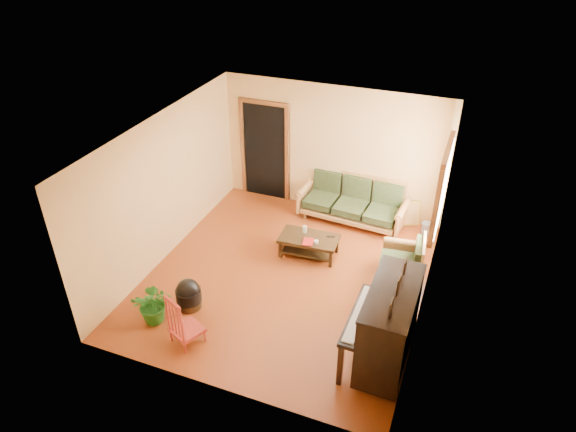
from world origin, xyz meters
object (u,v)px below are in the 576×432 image
at_px(footstool, 189,297).
at_px(red_chair, 186,319).
at_px(ceramic_crock, 426,228).
at_px(coffee_table, 309,246).
at_px(piano, 389,327).
at_px(armchair, 400,260).
at_px(potted_plant, 154,303).
at_px(sofa, 352,201).

xyz_separation_m(footstool, red_chair, (0.36, -0.66, 0.24)).
height_order(red_chair, ceramic_crock, red_chair).
relative_size(coffee_table, piano, 0.72).
bearing_deg(armchair, potted_plant, -150.87).
xyz_separation_m(piano, potted_plant, (-3.44, -0.45, -0.30)).
bearing_deg(potted_plant, red_chair, -16.70).
distance_m(armchair, footstool, 3.49).
height_order(coffee_table, ceramic_crock, coffee_table).
bearing_deg(sofa, footstool, -112.49).
bearing_deg(ceramic_crock, armchair, -98.56).
height_order(armchair, piano, piano).
height_order(armchair, red_chair, red_chair).
xyz_separation_m(sofa, piano, (1.40, -3.37, 0.19)).
height_order(sofa, potted_plant, sofa).
bearing_deg(armchair, sofa, 123.01).
xyz_separation_m(red_chair, ceramic_crock, (2.83, 4.10, -0.31)).
bearing_deg(piano, armchair, 96.07).
bearing_deg(potted_plant, armchair, 35.29).
xyz_separation_m(piano, red_chair, (-2.76, -0.66, -0.20)).
relative_size(sofa, potted_plant, 3.13).
bearing_deg(ceramic_crock, footstool, -132.80).
relative_size(piano, red_chair, 1.67).
distance_m(sofa, potted_plant, 4.33).
bearing_deg(red_chair, armchair, 68.23).
distance_m(armchair, potted_plant, 4.00).
bearing_deg(footstool, armchair, 32.20).
bearing_deg(footstool, piano, -0.02).
xyz_separation_m(coffee_table, piano, (1.81, -1.99, 0.45)).
bearing_deg(sofa, armchair, -46.36).
bearing_deg(footstool, red_chair, -61.11).
relative_size(ceramic_crock, potted_plant, 0.36).
distance_m(piano, red_chair, 2.84).
xyz_separation_m(coffee_table, armchair, (1.64, -0.13, 0.23)).
xyz_separation_m(piano, footstool, (-3.12, 0.00, -0.44)).
relative_size(piano, footstool, 3.58).
xyz_separation_m(armchair, ceramic_crock, (0.24, 1.59, -0.30)).
distance_m(red_chair, potted_plant, 0.71).
xyz_separation_m(coffee_table, footstool, (-1.31, -1.99, 0.00)).
distance_m(sofa, armchair, 1.95).
bearing_deg(coffee_table, red_chair, -109.66).
relative_size(sofa, footstool, 5.20).
relative_size(coffee_table, footstool, 2.59).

